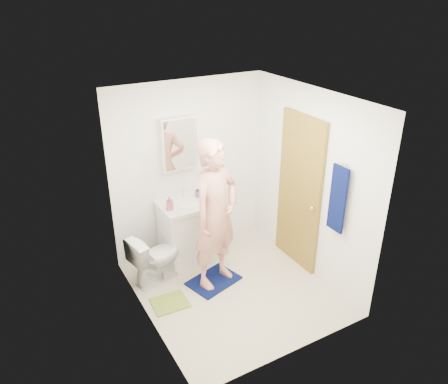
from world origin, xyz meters
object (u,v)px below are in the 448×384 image
(soap_dispenser, at_px, (169,203))
(man, at_px, (216,215))
(toilet, at_px, (155,257))
(towel, at_px, (338,199))
(vanity_cabinet, at_px, (190,231))
(medicine_cabinet, at_px, (179,143))
(toothbrush_cup, at_px, (199,194))

(soap_dispenser, relative_size, man, 0.10)
(toilet, bearing_deg, soap_dispenser, -70.42)
(man, bearing_deg, soap_dispenser, 98.68)
(towel, bearing_deg, vanity_cabinet, 128.47)
(vanity_cabinet, xyz_separation_m, man, (0.04, -0.67, 0.57))
(medicine_cabinet, height_order, toothbrush_cup, medicine_cabinet)
(medicine_cabinet, bearing_deg, soap_dispenser, -135.73)
(medicine_cabinet, xyz_separation_m, toothbrush_cup, (0.19, -0.15, -0.70))
(towel, distance_m, soap_dispenser, 2.07)
(towel, height_order, toothbrush_cup, towel)
(toilet, relative_size, man, 0.36)
(medicine_cabinet, height_order, towel, medicine_cabinet)
(medicine_cabinet, bearing_deg, man, -87.41)
(towel, xyz_separation_m, toothbrush_cup, (-0.99, 1.56, -0.35))
(vanity_cabinet, height_order, soap_dispenser, soap_dispenser)
(soap_dispenser, bearing_deg, towel, -43.77)
(vanity_cabinet, relative_size, towel, 1.00)
(toothbrush_cup, bearing_deg, soap_dispenser, -163.89)
(towel, relative_size, man, 0.42)
(vanity_cabinet, xyz_separation_m, medicine_cabinet, (0.00, 0.22, 1.20))
(man, bearing_deg, vanity_cabinet, 72.85)
(toilet, xyz_separation_m, man, (0.65, -0.41, 0.63))
(toothbrush_cup, relative_size, man, 0.06)
(towel, height_order, toilet, towel)
(medicine_cabinet, relative_size, toilet, 1.04)
(vanity_cabinet, height_order, toilet, vanity_cabinet)
(towel, distance_m, toilet, 2.35)
(vanity_cabinet, distance_m, medicine_cabinet, 1.22)
(vanity_cabinet, height_order, toothbrush_cup, toothbrush_cup)
(toothbrush_cup, bearing_deg, vanity_cabinet, -158.77)
(toilet, height_order, soap_dispenser, soap_dispenser)
(toothbrush_cup, bearing_deg, towel, -57.67)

